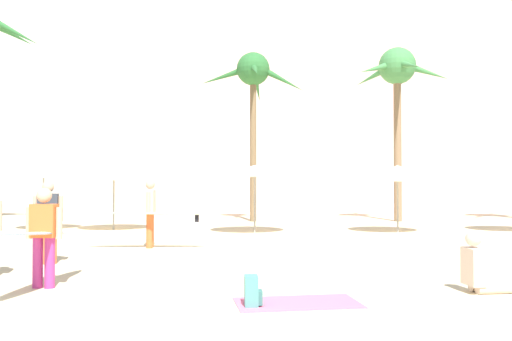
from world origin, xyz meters
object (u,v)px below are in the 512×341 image
at_px(cafe_umbrella_2, 397,173).
at_px(beach_towel, 297,303).
at_px(palm_tree_far_left, 253,80).
at_px(person_mid_center, 48,218).
at_px(person_mid_left, 485,272).
at_px(person_mid_right, 41,233).
at_px(person_near_right, 149,212).
at_px(backpack, 252,292).
at_px(palm_tree_center, 397,77).
at_px(cafe_umbrella_4, 44,171).
at_px(cafe_umbrella_3, 114,174).
at_px(cafe_umbrella_0, 255,171).

relative_size(cafe_umbrella_2, beach_towel, 1.42).
distance_m(palm_tree_far_left, person_mid_center, 13.85).
distance_m(cafe_umbrella_2, person_mid_left, 10.20).
relative_size(person_mid_right, person_near_right, 0.98).
height_order(beach_towel, backpack, backpack).
height_order(beach_towel, person_mid_left, person_mid_left).
bearing_deg(palm_tree_center, cafe_umbrella_4, -161.31).
xyz_separation_m(cafe_umbrella_2, person_mid_right, (-7.83, -10.02, -1.10)).
bearing_deg(person_mid_center, backpack, 35.66).
bearing_deg(palm_tree_far_left, beach_towel, -85.49).
bearing_deg(person_mid_left, cafe_umbrella_2, 75.54).
relative_size(palm_tree_center, cafe_umbrella_3, 2.76).
bearing_deg(person_mid_left, cafe_umbrella_0, 102.63).
bearing_deg(person_mid_right, backpack, -104.38).
relative_size(person_mid_left, person_mid_center, 0.61).
height_order(person_mid_right, person_near_right, person_near_right).
bearing_deg(person_mid_right, cafe_umbrella_0, -14.29).
relative_size(palm_tree_far_left, person_mid_right, 2.37).
xyz_separation_m(cafe_umbrella_4, person_mid_center, (3.54, -8.00, -1.13)).
distance_m(cafe_umbrella_3, cafe_umbrella_4, 2.54).
xyz_separation_m(cafe_umbrella_3, person_near_right, (2.48, -5.23, -1.05)).
bearing_deg(person_mid_right, person_near_right, -2.07).
xyz_separation_m(cafe_umbrella_4, beach_towel, (8.55, -11.48, -2.06)).
relative_size(palm_tree_far_left, backpack, 17.35).
bearing_deg(person_mid_center, cafe_umbrella_0, 136.10).
height_order(cafe_umbrella_2, cafe_umbrella_3, cafe_umbrella_2).
bearing_deg(palm_tree_center, cafe_umbrella_2, -102.51).
bearing_deg(person_mid_left, cafe_umbrella_4, 127.80).
bearing_deg(person_mid_center, beach_towel, 41.05).
relative_size(beach_towel, person_mid_left, 1.64).
distance_m(backpack, person_near_right, 7.10).
xyz_separation_m(palm_tree_far_left, person_near_right, (-2.29, -9.56, -5.16)).
bearing_deg(beach_towel, person_mid_center, 145.21).
bearing_deg(cafe_umbrella_2, cafe_umbrella_0, -175.91).
xyz_separation_m(beach_towel, person_mid_right, (-4.01, 0.84, 0.88)).
height_order(palm_tree_center, person_near_right, palm_tree_center).
height_order(cafe_umbrella_0, cafe_umbrella_3, cafe_umbrella_0).
bearing_deg(person_mid_right, person_mid_center, 23.76).
bearing_deg(backpack, cafe_umbrella_0, 86.30).
bearing_deg(person_near_right, person_mid_left, 137.39).
xyz_separation_m(cafe_umbrella_2, cafe_umbrella_4, (-12.36, 0.62, 0.09)).
height_order(cafe_umbrella_4, person_mid_right, cafe_umbrella_4).
relative_size(person_mid_right, person_mid_left, 2.94).
distance_m(palm_tree_far_left, cafe_umbrella_0, 6.63).
relative_size(cafe_umbrella_2, person_near_right, 0.78).
relative_size(cafe_umbrella_0, backpack, 6.26).
xyz_separation_m(palm_tree_far_left, person_mid_left, (4.15, -14.93, -5.78)).
bearing_deg(person_mid_right, palm_tree_center, -27.49).
height_order(person_near_right, person_mid_center, person_near_right).
bearing_deg(palm_tree_center, person_mid_left, -97.70).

